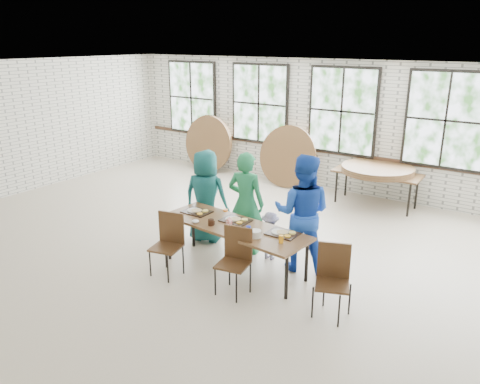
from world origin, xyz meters
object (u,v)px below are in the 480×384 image
Objects in this scene: chair_near_left at (169,239)px; chair_near_right at (236,255)px; dining_table at (234,228)px; storage_table at (377,175)px.

chair_near_left and chair_near_right have the same top height.
dining_table is 4.20m from storage_table.
chair_near_right is at bearing -47.95° from dining_table.
storage_table is at bearing 84.69° from dining_table.
dining_table and storage_table have the same top height.
chair_near_left is 0.52× the size of storage_table.
chair_near_left is at bearing 174.82° from chair_near_right.
dining_table is 1.36× the size of storage_table.
chair_near_right is 4.66m from storage_table.
chair_near_right is (0.38, -0.51, -0.13)m from dining_table.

